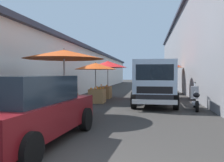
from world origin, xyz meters
TOP-DOWN VIEW (x-y plane):
  - ground at (13.50, 0.00)m, footprint 90.00×90.00m
  - building_left_whitewash at (15.75, 7.19)m, footprint 49.80×7.50m
  - fruit_stall_near_right at (12.18, -1.94)m, footprint 2.33×2.33m
  - fruit_stall_mid_lane at (11.47, 1.35)m, footprint 2.34×2.34m
  - fruit_stall_far_left at (4.87, 1.68)m, footprint 2.76×2.76m
  - fruit_stall_far_right at (9.21, 1.56)m, footprint 2.26×2.26m
  - fruit_stall_near_left at (15.75, -2.46)m, footprint 2.34×2.34m
  - hatchback_car at (1.77, 1.38)m, footprint 4.01×2.13m
  - delivery_truck at (7.95, -1.44)m, footprint 4.96×2.06m
  - vendor_by_crates at (13.80, -0.71)m, footprint 0.29×0.61m
  - vendor_in_shade at (15.73, -1.28)m, footprint 0.39×0.56m
  - parked_scooter at (7.42, -3.12)m, footprint 1.69×0.42m
  - plastic_stool at (11.08, -1.07)m, footprint 0.30×0.30m

SIDE VIEW (x-z plane):
  - ground at x=13.50m, z-range 0.00..0.00m
  - plastic_stool at x=11.08m, z-range 0.11..0.54m
  - parked_scooter at x=7.42m, z-range -0.12..1.02m
  - hatchback_car at x=1.77m, z-range 0.01..1.46m
  - vendor_by_crates at x=13.80m, z-range 0.11..1.65m
  - vendor_in_shade at x=15.73m, z-range 0.11..1.66m
  - delivery_truck at x=7.95m, z-range 0.00..2.08m
  - fruit_stall_far_right at x=9.21m, z-range 0.49..2.64m
  - fruit_stall_mid_lane at x=11.47m, z-range 0.59..2.94m
  - building_left_whitewash at x=15.75m, z-range 0.01..3.68m
  - fruit_stall_near_right at x=12.18m, z-range 0.67..3.07m
  - fruit_stall_far_left at x=4.87m, z-range 0.68..3.08m
  - fruit_stall_near_left at x=15.75m, z-range 0.66..3.10m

